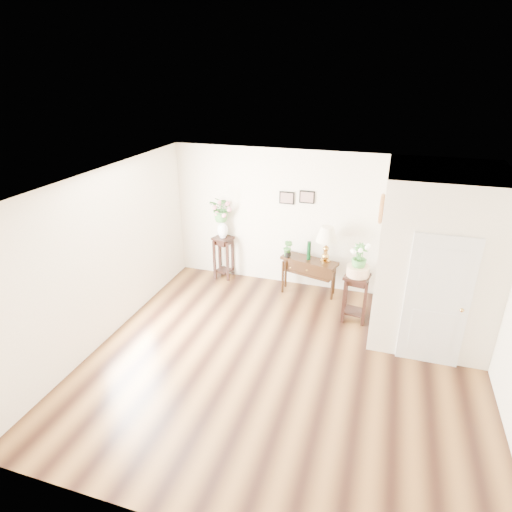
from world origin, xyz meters
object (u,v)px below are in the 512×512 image
at_px(console_table, 308,276).
at_px(plant_stand_b, 355,297).
at_px(table_lamp, 326,245).
at_px(plant_stand_a, 224,257).

relative_size(console_table, plant_stand_b, 1.27).
xyz_separation_m(table_lamp, plant_stand_a, (-2.19, 0.18, -0.63)).
bearing_deg(table_lamp, plant_stand_b, -46.64).
bearing_deg(plant_stand_a, console_table, -5.31).
distance_m(console_table, plant_stand_a, 1.90).
bearing_deg(console_table, plant_stand_b, -20.76).
distance_m(console_table, plant_stand_b, 1.21).
distance_m(console_table, table_lamp, 0.78).
relative_size(plant_stand_a, plant_stand_b, 1.05).
distance_m(table_lamp, plant_stand_b, 1.18).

